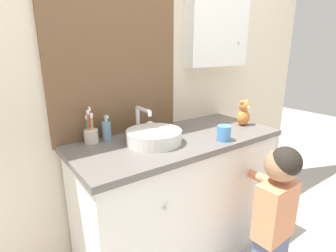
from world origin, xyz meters
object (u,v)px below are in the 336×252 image
object	(u,v)px
soap_dispenser	(107,130)
teddy_bear	(244,113)
sink_basin	(154,136)
drinking_cup	(224,133)
toothbrush_holder	(91,135)
child_figure	(276,208)

from	to	relation	value
soap_dispenser	teddy_bear	world-z (taller)	teddy_bear
sink_basin	drinking_cup	distance (m)	0.40
sink_basin	teddy_bear	world-z (taller)	sink_basin
toothbrush_holder	child_figure	world-z (taller)	toothbrush_holder
child_figure	teddy_bear	world-z (taller)	teddy_bear
toothbrush_holder	child_figure	xyz separation A→B (m)	(0.75, -0.71, -0.38)
drinking_cup	child_figure	bearing A→B (deg)	-67.68
child_figure	drinking_cup	world-z (taller)	drinking_cup
child_figure	teddy_bear	distance (m)	0.65
drinking_cup	teddy_bear	bearing A→B (deg)	22.13
teddy_bear	drinking_cup	xyz separation A→B (m)	(-0.35, -0.14, -0.04)
sink_basin	toothbrush_holder	xyz separation A→B (m)	(-0.29, 0.20, 0.01)
toothbrush_holder	drinking_cup	bearing A→B (deg)	-33.05
child_figure	teddy_bear	xyz separation A→B (m)	(0.23, 0.44, 0.42)
drinking_cup	toothbrush_holder	bearing A→B (deg)	146.95
toothbrush_holder	sink_basin	bearing A→B (deg)	-35.55
sink_basin	soap_dispenser	size ratio (longest dim) A/B	2.50
soap_dispenser	child_figure	distance (m)	1.04
sink_basin	teddy_bear	size ratio (longest dim) A/B	2.06
sink_basin	soap_dispenser	bearing A→B (deg)	134.79
soap_dispenser	sink_basin	bearing A→B (deg)	-45.21
soap_dispenser	drinking_cup	bearing A→B (deg)	-36.70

